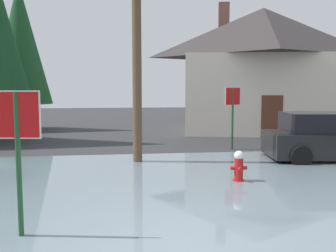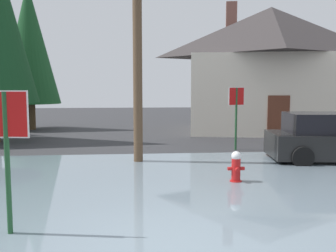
{
  "view_description": "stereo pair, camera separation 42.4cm",
  "coord_description": "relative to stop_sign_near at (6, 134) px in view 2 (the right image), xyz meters",
  "views": [
    {
      "loc": [
        -0.79,
        -5.09,
        2.34
      ],
      "look_at": [
        0.59,
        5.82,
        1.22
      ],
      "focal_mm": 40.0,
      "sensor_mm": 36.0,
      "label": 1
    },
    {
      "loc": [
        -0.37,
        -5.14,
        2.34
      ],
      "look_at": [
        0.59,
        5.82,
        1.22
      ],
      "focal_mm": 40.0,
      "sensor_mm": 36.0,
      "label": 2
    }
  ],
  "objects": [
    {
      "name": "stop_sign_far",
      "position": [
        5.76,
        7.97,
        0.04
      ],
      "size": [
        0.65,
        0.24,
        2.37
      ],
      "color": "#1E4C28",
      "rests_on": "ground"
    },
    {
      "name": "utility_pole",
      "position": [
        2.04,
        5.65,
        3.24
      ],
      "size": [
        1.6,
        0.28,
        9.41
      ],
      "color": "brown",
      "rests_on": "ground"
    },
    {
      "name": "fire_hydrant",
      "position": [
        4.39,
        2.9,
        -1.24
      ],
      "size": [
        0.41,
        0.35,
        0.82
      ],
      "color": "red",
      "rests_on": "ground"
    },
    {
      "name": "stop_sign_near",
      "position": [
        0.0,
        0.0,
        0.0
      ],
      "size": [
        0.72,
        0.13,
        2.31
      ],
      "color": "#1E4C28",
      "rests_on": "ground"
    },
    {
      "name": "pine_tree_mid_left",
      "position": [
        -3.9,
        15.91,
        3.16
      ],
      "size": [
        3.27,
        3.27,
        8.17
      ],
      "color": "#4C3823",
      "rests_on": "ground"
    },
    {
      "name": "flood_puddle",
      "position": [
        2.01,
        2.71,
        -1.6
      ],
      "size": [
        13.97,
        8.47,
        0.08
      ],
      "primitive_type": "cube",
      "color": "slate",
      "rests_on": "ground"
    },
    {
      "name": "house",
      "position": [
        9.21,
        13.96,
        1.8
      ],
      "size": [
        9.93,
        7.96,
        7.15
      ],
      "color": "silver",
      "rests_on": "ground"
    }
  ]
}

